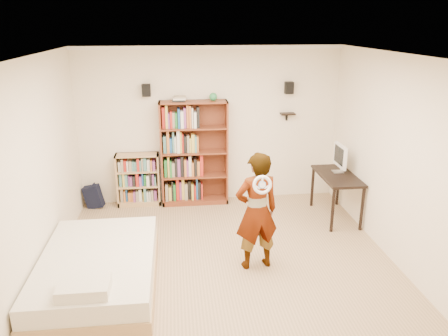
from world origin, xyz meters
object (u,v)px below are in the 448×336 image
at_px(tall_bookshelf, 194,154).
at_px(daybed, 98,268).
at_px(person, 257,211).
at_px(computer_desk, 336,196).
at_px(low_bookshelf, 138,180).

distance_m(tall_bookshelf, daybed, 2.93).
bearing_deg(person, daybed, -0.72).
height_order(computer_desk, person, person).
relative_size(computer_desk, person, 0.69).
height_order(tall_bookshelf, low_bookshelf, tall_bookshelf).
bearing_deg(person, computer_desk, -149.83).
relative_size(computer_desk, daybed, 0.53).
xyz_separation_m(low_bookshelf, computer_desk, (3.23, -0.91, -0.09)).
bearing_deg(daybed, computer_desk, 25.49).
bearing_deg(low_bookshelf, person, -53.74).
distance_m(tall_bookshelf, computer_desk, 2.47).
relative_size(tall_bookshelf, daybed, 0.89).
bearing_deg(low_bookshelf, computer_desk, -15.77).
distance_m(daybed, person, 2.04).
distance_m(tall_bookshelf, person, 2.33).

